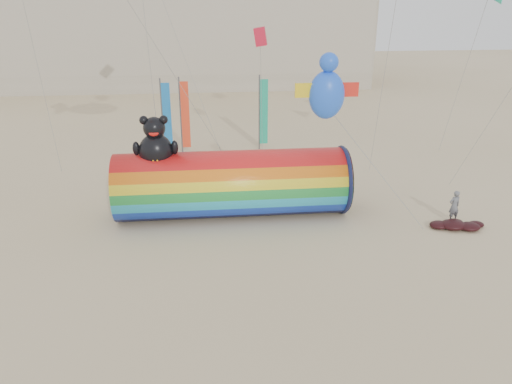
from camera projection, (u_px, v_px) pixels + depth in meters
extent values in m
plane|color=#CCB58C|center=(248.00, 260.00, 20.61)|extent=(160.00, 160.00, 0.00)
cylinder|color=red|center=(232.00, 184.00, 24.29)|extent=(11.16, 3.25, 3.25)
torus|color=#0F1438|center=(342.00, 180.00, 24.83)|extent=(0.22, 3.41, 3.41)
cylinder|color=black|center=(344.00, 180.00, 24.84)|extent=(0.06, 3.22, 3.22)
ellipsoid|color=black|center=(156.00, 151.00, 23.29)|extent=(1.59, 1.42, 1.67)
ellipsoid|color=yellow|center=(155.00, 156.00, 22.85)|extent=(0.82, 0.36, 0.72)
sphere|color=black|center=(154.00, 128.00, 22.88)|extent=(1.02, 1.02, 1.02)
sphere|color=black|center=(144.00, 120.00, 22.70)|extent=(0.41, 0.41, 0.41)
sphere|color=black|center=(163.00, 120.00, 22.79)|extent=(0.41, 0.41, 0.41)
ellipsoid|color=red|center=(154.00, 133.00, 22.55)|extent=(0.45, 0.16, 0.29)
ellipsoid|color=black|center=(136.00, 149.00, 23.05)|extent=(0.33, 0.33, 0.67)
ellipsoid|color=black|center=(175.00, 147.00, 23.22)|extent=(0.33, 0.33, 0.67)
imported|color=slate|center=(454.00, 206.00, 23.84)|extent=(0.63, 0.47, 1.57)
ellipsoid|color=#390A0D|center=(453.00, 225.00, 23.26)|extent=(1.17, 0.99, 0.41)
ellipsoid|color=#390A0D|center=(469.00, 227.00, 23.16)|extent=(0.99, 0.84, 0.34)
ellipsoid|color=#390A0D|center=(439.00, 225.00, 23.36)|extent=(0.91, 0.77, 0.32)
ellipsoid|color=#390A0D|center=(455.00, 222.00, 23.69)|extent=(0.78, 0.66, 0.27)
ellipsoid|color=#390A0D|center=(476.00, 224.00, 23.50)|extent=(0.73, 0.62, 0.25)
cylinder|color=#59595E|center=(162.00, 118.00, 33.12)|extent=(0.10, 0.10, 5.20)
cube|color=blue|center=(167.00, 117.00, 33.13)|extent=(0.56, 0.06, 4.50)
cylinder|color=#59595E|center=(181.00, 116.00, 33.63)|extent=(0.10, 0.10, 5.20)
cube|color=#F84323|center=(185.00, 115.00, 33.64)|extent=(0.56, 0.06, 4.50)
cylinder|color=#59595E|center=(259.00, 113.00, 34.51)|extent=(0.10, 0.10, 5.20)
cube|color=#19A67E|center=(264.00, 112.00, 34.52)|extent=(0.56, 0.06, 4.50)
ellipsoid|color=blue|center=(327.00, 95.00, 18.87)|extent=(1.37, 1.07, 1.83)
cube|color=red|center=(260.00, 37.00, 29.17)|extent=(0.65, 0.65, 1.04)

